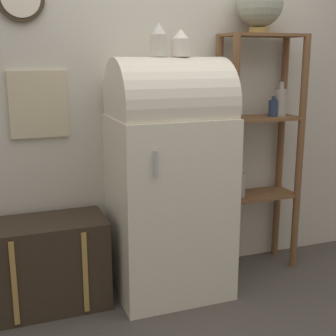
# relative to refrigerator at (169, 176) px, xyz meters

# --- Properties ---
(ground_plane) EXTENTS (12.00, 12.00, 0.00)m
(ground_plane) POSITION_rel_refrigerator_xyz_m (0.00, -0.26, -0.79)
(ground_plane) COLOR #4C4742
(wall_back) EXTENTS (7.00, 0.09, 2.70)m
(wall_back) POSITION_rel_refrigerator_xyz_m (-0.00, 0.32, 0.56)
(wall_back) COLOR beige
(wall_back) RESTS_ON ground_plane
(refrigerator) EXTENTS (0.72, 0.62, 1.53)m
(refrigerator) POSITION_rel_refrigerator_xyz_m (0.00, 0.00, 0.00)
(refrigerator) COLOR silver
(refrigerator) RESTS_ON ground_plane
(suitcase_trunk) EXTENTS (0.73, 0.40, 0.56)m
(suitcase_trunk) POSITION_rel_refrigerator_xyz_m (-0.79, 0.06, -0.51)
(suitcase_trunk) COLOR #33281E
(suitcase_trunk) RESTS_ON ground_plane
(shelf_unit) EXTENTS (0.58, 0.29, 1.68)m
(shelf_unit) POSITION_rel_refrigerator_xyz_m (0.73, 0.13, 0.15)
(shelf_unit) COLOR brown
(shelf_unit) RESTS_ON ground_plane
(globe) EXTENTS (0.31, 0.31, 0.35)m
(globe) POSITION_rel_refrigerator_xyz_m (0.70, 0.15, 1.08)
(globe) COLOR #AD8942
(globe) RESTS_ON shelf_unit
(vase_left) EXTENTS (0.10, 0.10, 0.20)m
(vase_left) POSITION_rel_refrigerator_xyz_m (-0.06, 0.01, 0.83)
(vase_left) COLOR beige
(vase_left) RESTS_ON refrigerator
(vase_center) EXTENTS (0.12, 0.12, 0.16)m
(vase_center) POSITION_rel_refrigerator_xyz_m (0.07, -0.01, 0.82)
(vase_center) COLOR silver
(vase_center) RESTS_ON refrigerator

